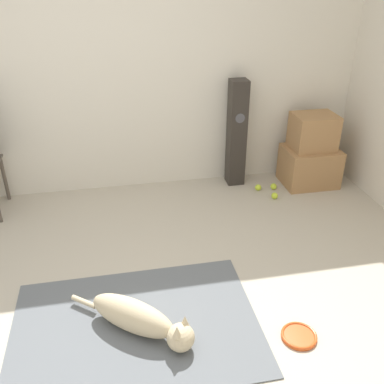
# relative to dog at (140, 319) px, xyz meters

# --- Properties ---
(ground_plane) EXTENTS (12.00, 12.00, 0.00)m
(ground_plane) POSITION_rel_dog_xyz_m (-0.10, 0.04, -0.12)
(ground_plane) COLOR #BCB29E
(wall_back) EXTENTS (8.00, 0.06, 2.55)m
(wall_back) POSITION_rel_dog_xyz_m (-0.10, 2.14, 1.16)
(wall_back) COLOR silver
(wall_back) RESTS_ON ground_plane
(area_rug) EXTENTS (1.61, 1.13, 0.01)m
(area_rug) POSITION_rel_dog_xyz_m (-0.03, 0.05, -0.11)
(area_rug) COLOR slate
(area_rug) RESTS_ON ground_plane
(dog) EXTENTS (0.77, 0.65, 0.23)m
(dog) POSITION_rel_dog_xyz_m (0.00, 0.00, 0.00)
(dog) COLOR beige
(dog) RESTS_ON area_rug
(frisbee) EXTENTS (0.23, 0.23, 0.03)m
(frisbee) POSITION_rel_dog_xyz_m (0.98, -0.24, -0.11)
(frisbee) COLOR #DB511E
(frisbee) RESTS_ON ground_plane
(cardboard_box_lower) EXTENTS (0.55, 0.44, 0.40)m
(cardboard_box_lower) POSITION_rel_dog_xyz_m (1.97, 1.79, 0.08)
(cardboard_box_lower) COLOR #A87A4C
(cardboard_box_lower) RESTS_ON ground_plane
(cardboard_box_upper) EXTENTS (0.43, 0.34, 0.36)m
(cardboard_box_upper) POSITION_rel_dog_xyz_m (1.96, 1.80, 0.46)
(cardboard_box_upper) COLOR #A87A4C
(cardboard_box_upper) RESTS_ON cardboard_box_lower
(floor_speaker) EXTENTS (0.18, 0.18, 1.11)m
(floor_speaker) POSITION_rel_dog_xyz_m (1.20, 1.97, 0.44)
(floor_speaker) COLOR #2D2823
(floor_speaker) RESTS_ON ground_plane
(tennis_ball_by_boxes) EXTENTS (0.07, 0.07, 0.07)m
(tennis_ball_by_boxes) POSITION_rel_dog_xyz_m (1.39, 1.73, -0.09)
(tennis_ball_by_boxes) COLOR #C6E033
(tennis_ball_by_boxes) RESTS_ON ground_plane
(tennis_ball_near_speaker) EXTENTS (0.07, 0.07, 0.07)m
(tennis_ball_near_speaker) POSITION_rel_dog_xyz_m (1.49, 1.52, -0.09)
(tennis_ball_near_speaker) COLOR #C6E033
(tennis_ball_near_speaker) RESTS_ON ground_plane
(tennis_ball_loose_on_carpet) EXTENTS (0.07, 0.07, 0.07)m
(tennis_ball_loose_on_carpet) POSITION_rel_dog_xyz_m (1.55, 1.72, -0.09)
(tennis_ball_loose_on_carpet) COLOR #C6E033
(tennis_ball_loose_on_carpet) RESTS_ON ground_plane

